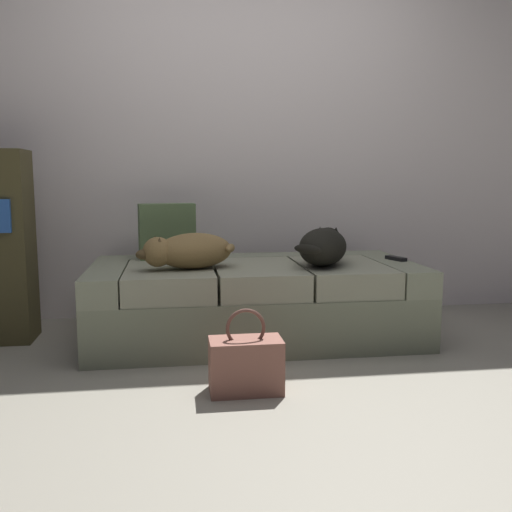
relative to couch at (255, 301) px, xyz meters
name	(u,v)px	position (x,y,z in m)	size (l,w,h in m)	color
ground_plane	(289,404)	(0.00, -1.02, -0.22)	(10.00, 10.00, 0.00)	gray
back_wall	(241,110)	(0.00, 0.68, 1.18)	(6.40, 0.10, 2.80)	silver
couch	(255,301)	(0.00, 0.00, 0.00)	(1.88, 0.94, 0.45)	slate
dog_tan	(188,251)	(-0.39, -0.15, 0.32)	(0.56, 0.36, 0.20)	olive
dog_dark	(324,246)	(0.39, -0.10, 0.33)	(0.43, 0.60, 0.21)	black
tv_remote	(396,258)	(0.87, 0.00, 0.24)	(0.04, 0.15, 0.02)	black
throw_pillow	(167,231)	(-0.51, 0.27, 0.39)	(0.34, 0.12, 0.34)	#556C44
handbag	(246,364)	(-0.16, -0.85, -0.10)	(0.32, 0.18, 0.38)	#885548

